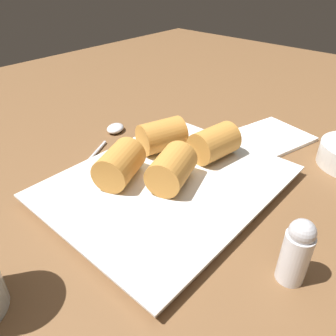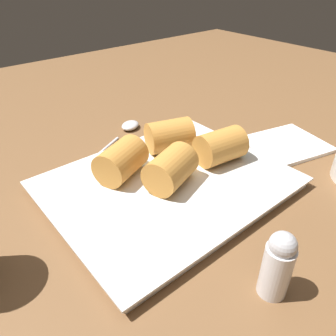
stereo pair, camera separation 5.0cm
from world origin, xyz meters
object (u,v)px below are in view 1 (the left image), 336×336
Objects in this scene: spoon at (112,132)px; serving_plate at (168,184)px; salt_shaker at (295,254)px; napkin at (270,137)px.

serving_plate is at bearing 73.86° from spoon.
napkin is at bearing -149.76° from salt_shaker.
salt_shaker is (3.21, 18.28, 2.87)cm from serving_plate.
serving_plate reaches higher than spoon.
serving_plate is 1.98× the size of spoon.
salt_shaker reaches higher than serving_plate.
salt_shaker is at bearing 76.98° from spoon.
spoon is (-5.07, -17.54, -0.19)cm from serving_plate.
napkin is 1.96× the size of salt_shaker.
serving_plate is 18.26cm from spoon.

